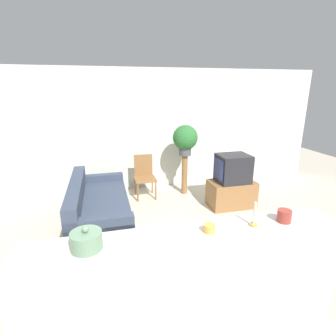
# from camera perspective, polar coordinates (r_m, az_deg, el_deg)

# --- Properties ---
(ground_plane) EXTENTS (14.00, 14.00, 0.00)m
(ground_plane) POSITION_cam_1_polar(r_m,az_deg,el_deg) (3.40, 1.05, -24.95)
(ground_plane) COLOR beige
(wall_back) EXTENTS (9.00, 0.06, 2.70)m
(wall_back) POSITION_cam_1_polar(r_m,az_deg,el_deg) (5.98, -7.57, 7.99)
(wall_back) COLOR silver
(wall_back) RESTS_ON ground_plane
(couch) EXTENTS (0.94, 2.04, 0.79)m
(couch) POSITION_cam_1_polar(r_m,az_deg,el_deg) (4.69, -14.94, -8.63)
(couch) COLOR #384256
(couch) RESTS_ON ground_plane
(tv_stand) EXTENTS (0.88, 0.53, 0.52)m
(tv_stand) POSITION_cam_1_polar(r_m,az_deg,el_deg) (5.38, 13.57, -5.46)
(tv_stand) COLOR olive
(tv_stand) RESTS_ON ground_plane
(television) EXTENTS (0.61, 0.50, 0.54)m
(television) POSITION_cam_1_polar(r_m,az_deg,el_deg) (5.20, 13.91, -0.07)
(television) COLOR #232328
(television) RESTS_ON tv_stand
(wooden_chair) EXTENTS (0.44, 0.44, 0.90)m
(wooden_chair) POSITION_cam_1_polar(r_m,az_deg,el_deg) (5.66, -5.16, -1.39)
(wooden_chair) COLOR olive
(wooden_chair) RESTS_ON ground_plane
(plant_stand) EXTENTS (0.13, 0.13, 0.89)m
(plant_stand) POSITION_cam_1_polar(r_m,az_deg,el_deg) (5.80, 3.61, -1.40)
(plant_stand) COLOR olive
(plant_stand) RESTS_ON ground_plane
(potted_plant) EXTENTS (0.53, 0.53, 0.64)m
(potted_plant) POSITION_cam_1_polar(r_m,az_deg,el_deg) (5.60, 3.76, 6.42)
(potted_plant) COLOR #4C4C51
(potted_plant) RESTS_ON plant_stand
(foreground_counter) EXTENTS (2.88, 0.44, 1.07)m
(foreground_counter) POSITION_cam_1_polar(r_m,az_deg,el_deg) (2.65, 4.55, -24.11)
(foreground_counter) COLOR beige
(foreground_counter) RESTS_ON ground_plane
(decorative_bowl) EXTENTS (0.25, 0.25, 0.20)m
(decorative_bowl) POSITION_cam_1_polar(r_m,az_deg,el_deg) (2.21, -17.35, -14.80)
(decorative_bowl) COLOR gray
(decorative_bowl) RESTS_ON foreground_counter
(candle_jar) EXTENTS (0.11, 0.11, 0.07)m
(candle_jar) POSITION_cam_1_polar(r_m,az_deg,el_deg) (2.37, 8.96, -12.81)
(candle_jar) COLOR gold
(candle_jar) RESTS_ON foreground_counter
(candlestick) EXTENTS (0.07, 0.07, 0.23)m
(candlestick) POSITION_cam_1_polar(r_m,az_deg,el_deg) (2.54, 18.22, -10.35)
(candlestick) COLOR #B7933D
(candlestick) RESTS_ON foreground_counter
(coffee_tin) EXTENTS (0.13, 0.13, 0.12)m
(coffee_tin) POSITION_cam_1_polar(r_m,az_deg,el_deg) (2.72, 23.96, -9.51)
(coffee_tin) COLOR #99382D
(coffee_tin) RESTS_ON foreground_counter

